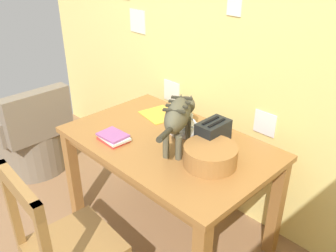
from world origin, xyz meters
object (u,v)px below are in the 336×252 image
object	(u,v)px
wooden_chair_near	(66,248)
wicker_armchair	(33,140)
saucer_bowl	(185,129)
wicker_basket	(210,155)
magazine	(160,114)
cat	(179,115)
toaster	(213,135)
dining_table	(168,153)
book_stack	(114,138)
coffee_mug	(186,121)

from	to	relation	value
wooden_chair_near	wicker_armchair	distance (m)	1.57
saucer_bowl	wicker_basket	distance (m)	0.40
magazine	wicker_armchair	size ratio (longest dim) A/B	0.31
wicker_basket	wicker_armchair	xyz separation A→B (m)	(-1.74, -0.26, -0.52)
cat	wicker_basket	xyz separation A→B (m)	(0.26, -0.02, -0.14)
toaster	wicker_armchair	distance (m)	1.78
dining_table	magazine	xyz separation A→B (m)	(-0.30, 0.21, 0.09)
book_stack	wooden_chair_near	distance (m)	0.69
magazine	toaster	world-z (taller)	toaster
coffee_mug	wicker_basket	distance (m)	0.40
saucer_bowl	toaster	bearing A→B (deg)	-8.93
wicker_basket	wicker_armchair	bearing A→B (deg)	-171.48
coffee_mug	toaster	world-z (taller)	toaster
toaster	wicker_basket	bearing A→B (deg)	-54.53
dining_table	cat	bearing A→B (deg)	5.01
wicker_armchair	saucer_bowl	bearing A→B (deg)	-72.31
dining_table	cat	xyz separation A→B (m)	(0.08, 0.01, 0.29)
dining_table	toaster	world-z (taller)	toaster
saucer_bowl	wooden_chair_near	size ratio (longest dim) A/B	0.23
dining_table	cat	world-z (taller)	cat
saucer_bowl	dining_table	bearing A→B (deg)	-86.45
coffee_mug	toaster	xyz separation A→B (m)	(0.25, -0.04, 0.01)
cat	magazine	xyz separation A→B (m)	(-0.38, 0.20, -0.20)
book_stack	wicker_basket	size ratio (longest dim) A/B	0.65
cat	wicker_armchair	world-z (taller)	cat
dining_table	wicker_basket	world-z (taller)	wicker_basket
magazine	wooden_chair_near	xyz separation A→B (m)	(0.37, -1.00, -0.27)
saucer_bowl	book_stack	world-z (taller)	book_stack
toaster	cat	bearing A→B (deg)	-143.87
toaster	book_stack	bearing A→B (deg)	-142.68
magazine	wicker_basket	world-z (taller)	wicker_basket
toaster	wicker_armchair	size ratio (longest dim) A/B	0.26
wicker_basket	toaster	xyz separation A→B (m)	(-0.10, 0.14, 0.03)
dining_table	wicker_basket	size ratio (longest dim) A/B	4.39
magazine	toaster	size ratio (longest dim) A/B	1.22
dining_table	wicker_basket	distance (m)	0.38
wicker_basket	cat	bearing A→B (deg)	174.62
saucer_bowl	wicker_basket	xyz separation A→B (m)	(0.35, -0.18, 0.04)
magazine	dining_table	bearing A→B (deg)	-24.07
book_stack	dining_table	bearing A→B (deg)	45.67
cat	magazine	world-z (taller)	cat
book_stack	wicker_armchair	xyz separation A→B (m)	(-1.17, -0.04, -0.48)
dining_table	wooden_chair_near	distance (m)	0.81
wicker_basket	coffee_mug	bearing A→B (deg)	152.59
wicker_basket	magazine	bearing A→B (deg)	160.49
book_stack	toaster	bearing A→B (deg)	37.32
wooden_chair_near	wicker_basket	bearing A→B (deg)	73.79
coffee_mug	saucer_bowl	bearing A→B (deg)	180.00
magazine	wicker_armchair	world-z (taller)	wicker_armchair
wicker_armchair	magazine	bearing A→B (deg)	-66.07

